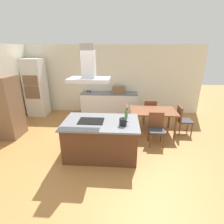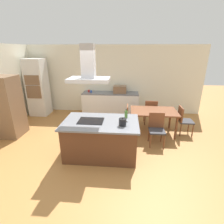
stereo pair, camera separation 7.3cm
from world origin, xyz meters
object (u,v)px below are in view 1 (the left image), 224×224
cooktop (91,121)px  coffee_mug_blue (90,91)px  countertop_microwave (119,89)px  dining_table (153,113)px  tea_kettle (123,122)px  wall_oven_stack (36,88)px  olive_oil_bottle (126,114)px  chair_facing_island (156,127)px  coffee_mug_red (88,91)px  range_hood (89,70)px  chair_facing_back_wall (150,110)px  chair_at_left_end (123,117)px  chair_at_right_end (182,118)px  refrigerator (4,108)px

cooktop → coffee_mug_blue: coffee_mug_blue is taller
countertop_microwave → dining_table: (1.11, -1.56, -0.37)m
tea_kettle → wall_oven_stack: bearing=140.4°
olive_oil_bottle → chair_facing_island: (0.85, 0.38, -0.49)m
coffee_mug_red → range_hood: range_hood is taller
wall_oven_stack → chair_facing_back_wall: size_ratio=2.47×
olive_oil_bottle → chair_at_left_end: size_ratio=0.26×
countertop_microwave → coffee_mug_blue: size_ratio=5.56×
coffee_mug_red → cooktop: bearing=-76.8°
wall_oven_stack → range_hood: size_ratio=2.44×
chair_at_left_end → wall_oven_stack: bearing=158.8°
countertop_microwave → chair_at_right_end: countertop_microwave is taller
coffee_mug_red → chair_at_right_end: bearing=-25.9°
cooktop → refrigerator: (-2.74, 0.81, 0.00)m
chair_at_left_end → chair_facing_back_wall: 1.13m
coffee_mug_red → chair_facing_back_wall: 2.58m
olive_oil_bottle → coffee_mug_blue: 2.95m
refrigerator → chair_facing_island: size_ratio=2.04×
olive_oil_bottle → chair_facing_back_wall: olive_oil_bottle is taller
refrigerator → chair_facing_back_wall: 4.60m
cooktop → chair_at_left_end: 1.58m
tea_kettle → coffee_mug_blue: tea_kettle is taller
wall_oven_stack → chair_facing_island: (4.35, -1.99, -0.59)m
wall_oven_stack → refrigerator: wall_oven_stack is taller
chair_at_left_end → olive_oil_bottle: bearing=-86.4°
dining_table → range_hood: bearing=-142.0°
refrigerator → dining_table: (4.43, 0.51, -0.24)m
coffee_mug_red → coffee_mug_blue: same height
refrigerator → chair_at_right_end: size_ratio=2.04×
wall_oven_stack → chair_facing_island: 4.82m
tea_kettle → cooktop: bearing=166.3°
chair_facing_island → chair_at_left_end: 1.13m
dining_table → olive_oil_bottle: bearing=-129.2°
refrigerator → chair_at_right_end: bearing=5.5°
chair_at_right_end → range_hood: size_ratio=0.99×
coffee_mug_blue → chair_facing_back_wall: 2.47m
wall_oven_stack → chair_at_left_end: wall_oven_stack is taller
tea_kettle → wall_oven_stack: 4.45m
tea_kettle → coffee_mug_red: (-1.44, 3.10, -0.04)m
cooktop → countertop_microwave: countertop_microwave is taller
wall_oven_stack → chair_facing_island: bearing=-24.6°
coffee_mug_red → coffee_mug_blue: (0.10, -0.05, 0.00)m
tea_kettle → wall_oven_stack: wall_oven_stack is taller
dining_table → chair_facing_island: (0.00, -0.67, -0.16)m
refrigerator → chair_facing_back_wall: (4.43, 1.18, -0.40)m
wall_oven_stack → dining_table: size_ratio=1.57×
olive_oil_bottle → chair_at_right_end: bearing=30.5°
chair_at_right_end → coffee_mug_blue: bearing=154.1°
wall_oven_stack → chair_at_left_end: bearing=-21.2°
wall_oven_stack → dining_table: 4.57m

